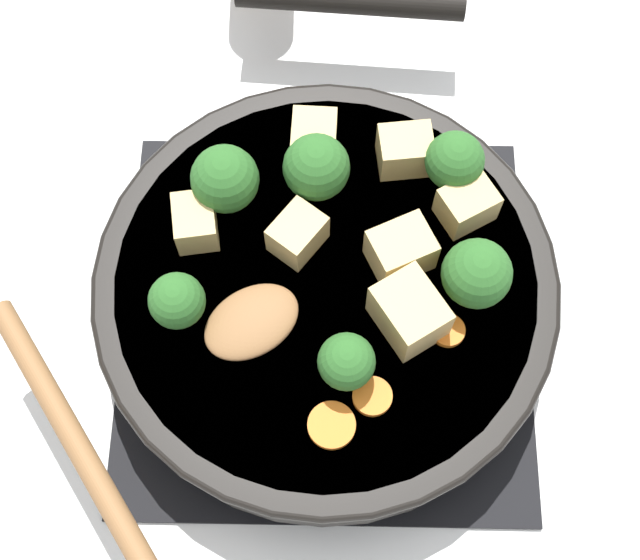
# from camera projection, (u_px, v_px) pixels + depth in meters

# --- Properties ---
(ground_plane) EXTENTS (2.40, 2.40, 0.00)m
(ground_plane) POSITION_uv_depth(u_px,v_px,m) (320.00, 319.00, 0.69)
(ground_plane) COLOR white
(front_burner_grate) EXTENTS (0.31, 0.31, 0.03)m
(front_burner_grate) POSITION_uv_depth(u_px,v_px,m) (320.00, 314.00, 0.68)
(front_burner_grate) COLOR black
(front_burner_grate) RESTS_ON ground_plane
(skillet_pan) EXTENTS (0.43, 0.33, 0.05)m
(skillet_pan) POSITION_uv_depth(u_px,v_px,m) (320.00, 289.00, 0.64)
(skillet_pan) COLOR black
(skillet_pan) RESTS_ON front_burner_grate
(wooden_spoon) EXTENTS (0.20, 0.22, 0.02)m
(wooden_spoon) POSITION_uv_depth(u_px,v_px,m) (151.00, 379.00, 0.58)
(wooden_spoon) COLOR olive
(wooden_spoon) RESTS_ON skillet_pan
(tofu_cube_center_large) EXTENTS (0.05, 0.04, 0.03)m
(tofu_cube_center_large) POSITION_uv_depth(u_px,v_px,m) (292.00, 234.00, 0.61)
(tofu_cube_center_large) COLOR #DBB770
(tofu_cube_center_large) RESTS_ON skillet_pan
(tofu_cube_near_handle) EXTENTS (0.04, 0.03, 0.03)m
(tofu_cube_near_handle) POSITION_uv_depth(u_px,v_px,m) (308.00, 141.00, 0.64)
(tofu_cube_near_handle) COLOR #DBB770
(tofu_cube_near_handle) RESTS_ON skillet_pan
(tofu_cube_east_chunk) EXTENTS (0.03, 0.04, 0.03)m
(tofu_cube_east_chunk) POSITION_uv_depth(u_px,v_px,m) (400.00, 151.00, 0.64)
(tofu_cube_east_chunk) COLOR #DBB770
(tofu_cube_east_chunk) RESTS_ON skillet_pan
(tofu_cube_west_chunk) EXTENTS (0.04, 0.03, 0.03)m
(tofu_cube_west_chunk) POSITION_uv_depth(u_px,v_px,m) (190.00, 222.00, 0.61)
(tofu_cube_west_chunk) COLOR #DBB770
(tofu_cube_west_chunk) RESTS_ON skillet_pan
(tofu_cube_back_piece) EXTENTS (0.04, 0.05, 0.03)m
(tofu_cube_back_piece) POSITION_uv_depth(u_px,v_px,m) (461.00, 205.00, 0.62)
(tofu_cube_back_piece) COLOR #DBB770
(tofu_cube_back_piece) RESTS_ON skillet_pan
(tofu_cube_front_piece) EXTENTS (0.05, 0.05, 0.03)m
(tofu_cube_front_piece) POSITION_uv_depth(u_px,v_px,m) (395.00, 250.00, 0.60)
(tofu_cube_front_piece) COLOR #DBB770
(tofu_cube_front_piece) RESTS_ON skillet_pan
(tofu_cube_mid_small) EXTENTS (0.06, 0.06, 0.04)m
(tofu_cube_mid_small) POSITION_uv_depth(u_px,v_px,m) (403.00, 312.00, 0.58)
(tofu_cube_mid_small) COLOR #DBB770
(tofu_cube_mid_small) RESTS_ON skillet_pan
(broccoli_floret_near_spoon) EXTENTS (0.04, 0.04, 0.04)m
(broccoli_floret_near_spoon) POSITION_uv_depth(u_px,v_px,m) (340.00, 362.00, 0.56)
(broccoli_floret_near_spoon) COLOR #709956
(broccoli_floret_near_spoon) RESTS_ON skillet_pan
(broccoli_floret_center_top) EXTENTS (0.05, 0.05, 0.05)m
(broccoli_floret_center_top) POSITION_uv_depth(u_px,v_px,m) (311.00, 168.00, 0.61)
(broccoli_floret_center_top) COLOR #709956
(broccoli_floret_center_top) RESTS_ON skillet_pan
(broccoli_floret_east_rim) EXTENTS (0.04, 0.04, 0.05)m
(broccoli_floret_east_rim) POSITION_uv_depth(u_px,v_px,m) (449.00, 161.00, 0.62)
(broccoli_floret_east_rim) COLOR #709956
(broccoli_floret_east_rim) RESTS_ON skillet_pan
(broccoli_floret_west_rim) EXTENTS (0.05, 0.05, 0.05)m
(broccoli_floret_west_rim) POSITION_uv_depth(u_px,v_px,m) (219.00, 179.00, 0.61)
(broccoli_floret_west_rim) COLOR #709956
(broccoli_floret_west_rim) RESTS_ON skillet_pan
(broccoli_floret_north_edge) EXTENTS (0.05, 0.05, 0.05)m
(broccoli_floret_north_edge) POSITION_uv_depth(u_px,v_px,m) (471.00, 274.00, 0.58)
(broccoli_floret_north_edge) COLOR #709956
(broccoli_floret_north_edge) RESTS_ON skillet_pan
(broccoli_floret_south_cluster) EXTENTS (0.04, 0.04, 0.05)m
(broccoli_floret_south_cluster) POSITION_uv_depth(u_px,v_px,m) (171.00, 301.00, 0.58)
(broccoli_floret_south_cluster) COLOR #709956
(broccoli_floret_south_cluster) RESTS_ON skillet_pan
(carrot_slice_orange_thin) EXTENTS (0.02, 0.02, 0.01)m
(carrot_slice_orange_thin) POSITION_uv_depth(u_px,v_px,m) (442.00, 331.00, 0.60)
(carrot_slice_orange_thin) COLOR orange
(carrot_slice_orange_thin) RESTS_ON skillet_pan
(carrot_slice_near_center) EXTENTS (0.03, 0.03, 0.01)m
(carrot_slice_near_center) POSITION_uv_depth(u_px,v_px,m) (325.00, 425.00, 0.57)
(carrot_slice_near_center) COLOR orange
(carrot_slice_near_center) RESTS_ON skillet_pan
(carrot_slice_edge_slice) EXTENTS (0.03, 0.03, 0.01)m
(carrot_slice_edge_slice) POSITION_uv_depth(u_px,v_px,m) (366.00, 396.00, 0.58)
(carrot_slice_edge_slice) COLOR orange
(carrot_slice_edge_slice) RESTS_ON skillet_pan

